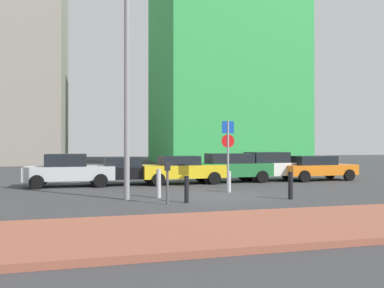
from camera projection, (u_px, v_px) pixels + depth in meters
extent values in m
plane|color=#38383A|center=(216.00, 196.00, 15.22)|extent=(120.00, 120.00, 0.00)
cube|color=#93513D|center=(298.00, 225.00, 9.34)|extent=(40.00, 3.79, 0.14)
cube|color=#B7BABF|center=(70.00, 173.00, 18.87)|extent=(4.12, 1.78, 0.65)
cube|color=black|center=(66.00, 160.00, 18.82)|extent=(1.87, 1.63, 0.59)
cylinder|color=black|center=(100.00, 178.00, 20.07)|extent=(0.64, 0.22, 0.64)
cylinder|color=black|center=(101.00, 181.00, 18.37)|extent=(0.64, 0.22, 0.64)
cylinder|color=black|center=(41.00, 179.00, 19.36)|extent=(0.64, 0.22, 0.64)
cylinder|color=black|center=(37.00, 182.00, 17.66)|extent=(0.64, 0.22, 0.64)
cube|color=black|center=(124.00, 173.00, 19.68)|extent=(4.04, 1.76, 0.58)
cube|color=black|center=(122.00, 162.00, 19.65)|extent=(1.77, 1.61, 0.51)
cylinder|color=black|center=(149.00, 177.00, 20.87)|extent=(0.64, 0.23, 0.64)
cylinder|color=black|center=(155.00, 179.00, 19.21)|extent=(0.64, 0.23, 0.64)
cylinder|color=black|center=(96.00, 178.00, 20.14)|extent=(0.64, 0.23, 0.64)
cylinder|color=black|center=(97.00, 181.00, 18.48)|extent=(0.64, 0.23, 0.64)
cube|color=gold|center=(182.00, 171.00, 20.24)|extent=(4.27, 1.90, 0.65)
cube|color=black|center=(179.00, 160.00, 20.19)|extent=(1.95, 1.68, 0.46)
cylinder|color=black|center=(203.00, 176.00, 21.50)|extent=(0.65, 0.24, 0.64)
cylinder|color=black|center=(214.00, 178.00, 19.82)|extent=(0.65, 0.24, 0.64)
cylinder|color=black|center=(151.00, 177.00, 20.67)|extent=(0.65, 0.24, 0.64)
cylinder|color=black|center=(159.00, 180.00, 18.98)|extent=(0.65, 0.24, 0.64)
cube|color=#237238|center=(231.00, 170.00, 21.16)|extent=(4.27, 1.67, 0.70)
cube|color=black|center=(229.00, 158.00, 21.14)|extent=(2.34, 1.53, 0.52)
cylinder|color=black|center=(249.00, 175.00, 22.33)|extent=(0.64, 0.22, 0.64)
cylinder|color=black|center=(262.00, 177.00, 20.74)|extent=(0.64, 0.22, 0.64)
cylinder|color=black|center=(200.00, 176.00, 21.57)|extent=(0.64, 0.22, 0.64)
cylinder|color=black|center=(210.00, 178.00, 19.98)|extent=(0.64, 0.22, 0.64)
cube|color=white|center=(274.00, 169.00, 22.12)|extent=(4.34, 1.93, 0.70)
cube|color=black|center=(267.00, 157.00, 22.00)|extent=(2.16, 1.70, 0.58)
cylinder|color=black|center=(288.00, 173.00, 23.39)|extent=(0.65, 0.25, 0.64)
cylinder|color=black|center=(305.00, 175.00, 21.73)|extent=(0.65, 0.25, 0.64)
cylinder|color=black|center=(243.00, 174.00, 22.52)|extent=(0.65, 0.25, 0.64)
cylinder|color=black|center=(257.00, 177.00, 20.85)|extent=(0.65, 0.25, 0.64)
cube|color=orange|center=(318.00, 170.00, 22.30)|extent=(4.33, 1.90, 0.57)
cube|color=black|center=(312.00, 160.00, 22.18)|extent=(2.41, 1.67, 0.50)
cylinder|color=black|center=(330.00, 173.00, 23.54)|extent=(0.65, 0.25, 0.64)
cylinder|color=black|center=(349.00, 175.00, 21.94)|extent=(0.65, 0.25, 0.64)
cylinder|color=black|center=(287.00, 174.00, 22.65)|extent=(0.65, 0.25, 0.64)
cylinder|color=black|center=(304.00, 176.00, 21.05)|extent=(0.65, 0.25, 0.64)
cylinder|color=gray|center=(228.00, 155.00, 18.00)|extent=(0.10, 0.10, 3.09)
cube|color=#1447B7|center=(228.00, 127.00, 18.01)|extent=(0.55, 0.09, 0.55)
cylinder|color=red|center=(228.00, 141.00, 18.00)|extent=(0.60, 0.09, 0.60)
cylinder|color=#4C4C51|center=(167.00, 188.00, 13.06)|extent=(0.08, 0.08, 1.12)
cube|color=black|center=(167.00, 166.00, 13.06)|extent=(0.18, 0.14, 0.28)
cylinder|color=gray|center=(127.00, 86.00, 14.23)|extent=(0.20, 0.20, 8.22)
cylinder|color=#B7B7BC|center=(159.00, 183.00, 14.72)|extent=(0.17, 0.17, 1.07)
cylinder|color=black|center=(187.00, 189.00, 13.46)|extent=(0.16, 0.16, 0.91)
cylinder|color=#B7B7BC|center=(229.00, 182.00, 16.52)|extent=(0.18, 0.18, 0.88)
cylinder|color=black|center=(291.00, 185.00, 14.34)|extent=(0.18, 0.18, 1.00)
cube|color=green|center=(221.00, 66.00, 47.65)|extent=(15.31, 16.00, 23.32)
cube|color=gray|center=(12.00, 53.00, 44.80)|extent=(11.47, 15.62, 25.05)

